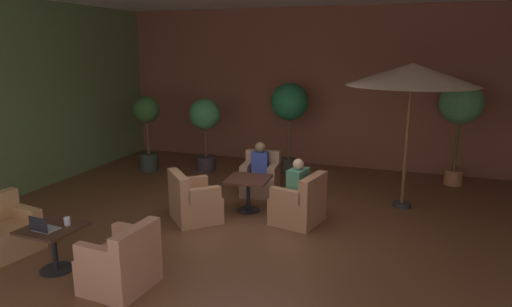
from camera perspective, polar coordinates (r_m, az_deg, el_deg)
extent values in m
cube|color=brown|center=(7.51, -1.14, -9.39)|extent=(9.85, 8.97, 0.02)
cube|color=brown|center=(11.24, 6.79, 8.37)|extent=(9.85, 0.08, 3.86)
cube|color=#617A46|center=(9.81, -29.20, 6.05)|extent=(0.08, 8.97, 3.86)
cylinder|color=black|center=(6.70, -24.17, -13.39)|extent=(0.43, 0.43, 0.02)
cylinder|color=black|center=(6.58, -24.40, -11.20)|extent=(0.07, 0.07, 0.58)
cube|color=#422518|center=(6.47, -24.67, -8.69)|extent=(0.74, 0.74, 0.03)
cube|color=#BA7858|center=(5.91, -17.08, -14.12)|extent=(0.78, 0.83, 0.45)
cube|color=#BA7858|center=(5.56, -15.12, -10.98)|extent=(0.22, 0.79, 0.39)
cube|color=#BA7858|center=(5.57, -19.87, -12.21)|extent=(0.57, 0.16, 0.22)
cube|color=#BA7858|center=(6.02, -15.56, -9.94)|extent=(0.57, 0.16, 0.22)
cube|color=tan|center=(7.45, -29.41, -9.58)|extent=(0.84, 0.91, 0.42)
cube|color=tan|center=(7.48, -27.41, -6.81)|extent=(0.58, 0.25, 0.19)
cylinder|color=black|center=(8.17, -0.98, -7.29)|extent=(0.41, 0.41, 0.02)
cylinder|color=black|center=(8.08, -0.99, -5.43)|extent=(0.07, 0.07, 0.58)
cube|color=#48271C|center=(7.98, -1.00, -3.32)|extent=(0.79, 0.79, 0.03)
cube|color=tan|center=(9.02, 0.53, -3.96)|extent=(0.77, 0.78, 0.42)
cube|color=tan|center=(9.16, 0.90, -0.92)|extent=(0.71, 0.23, 0.43)
cube|color=tan|center=(8.84, 2.23, -2.19)|extent=(0.21, 0.56, 0.22)
cube|color=tan|center=(8.96, -1.25, -1.98)|extent=(0.21, 0.56, 0.22)
cube|color=tan|center=(7.78, -7.73, -6.82)|extent=(1.10, 1.10, 0.45)
cube|color=tan|center=(7.57, -9.91, -4.03)|extent=(0.68, 0.70, 0.41)
cube|color=tan|center=(7.99, -8.26, -3.76)|extent=(0.51, 0.49, 0.21)
cube|color=tan|center=(7.37, -6.73, -5.21)|extent=(0.51, 0.49, 0.21)
cube|color=#B77A54|center=(7.64, 5.31, -7.15)|extent=(0.88, 0.93, 0.45)
cube|color=#B77A54|center=(7.38, 7.35, -4.40)|extent=(0.33, 0.80, 0.41)
cube|color=#B77A54|center=(7.27, 3.93, -5.42)|extent=(0.58, 0.26, 0.21)
cube|color=#B77A54|center=(7.82, 6.18, -4.10)|extent=(0.58, 0.26, 0.21)
cylinder|color=#2D2D2D|center=(8.81, 18.17, -6.24)|extent=(0.32, 0.32, 0.08)
cylinder|color=brown|center=(8.48, 18.78, 1.80)|extent=(0.06, 0.06, 2.60)
cone|color=#D6B18E|center=(8.34, 19.38, 9.56)|extent=(2.28, 2.28, 0.39)
cylinder|color=#3E3930|center=(10.61, 4.19, -1.53)|extent=(0.35, 0.35, 0.34)
cylinder|color=brown|center=(10.46, 4.25, 1.98)|extent=(0.06, 0.06, 0.98)
sphere|color=#206339|center=(10.33, 4.33, 6.64)|extent=(0.86, 0.86, 0.86)
cylinder|color=#30392F|center=(11.06, -13.52, -1.04)|extent=(0.44, 0.44, 0.42)
cylinder|color=brown|center=(10.93, -13.70, 2.07)|extent=(0.06, 0.06, 0.80)
sphere|color=#335C29|center=(10.83, -13.89, 5.52)|extent=(0.62, 0.62, 0.62)
cylinder|color=#AD6B44|center=(10.56, 23.95, -2.79)|extent=(0.37, 0.37, 0.33)
cylinder|color=brown|center=(10.40, 24.32, 0.92)|extent=(0.06, 0.06, 1.07)
sphere|color=#4C8A51|center=(10.26, 24.80, 5.90)|extent=(0.89, 0.89, 0.89)
cylinder|color=#372C2E|center=(10.86, -6.41, -1.23)|extent=(0.46, 0.46, 0.34)
cylinder|color=brown|center=(10.73, -6.49, 1.51)|extent=(0.06, 0.06, 0.72)
sphere|color=#41874E|center=(10.62, -6.58, 5.06)|extent=(0.74, 0.74, 0.74)
cube|color=#354697|center=(8.90, 0.53, -1.25)|extent=(0.35, 0.26, 0.47)
sphere|color=olive|center=(8.82, 0.54, 0.80)|extent=(0.21, 0.21, 0.21)
cube|color=#467D5D|center=(7.48, 5.39, -3.79)|extent=(0.33, 0.44, 0.49)
sphere|color=tan|center=(7.40, 5.45, -1.38)|extent=(0.18, 0.18, 0.18)
cylinder|color=white|center=(6.42, -23.06, -8.00)|extent=(0.08, 0.08, 0.11)
cube|color=#9EA0A5|center=(6.41, -25.31, -8.73)|extent=(0.33, 0.25, 0.01)
cube|color=black|center=(6.31, -26.16, -8.19)|extent=(0.31, 0.04, 0.19)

